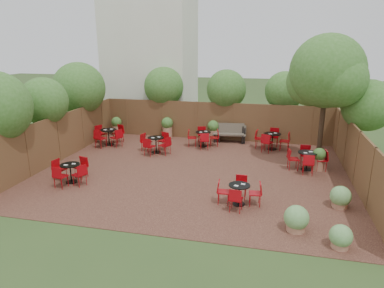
# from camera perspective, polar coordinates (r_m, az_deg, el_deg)

# --- Properties ---
(ground) EXTENTS (80.00, 80.00, 0.00)m
(ground) POSITION_cam_1_polar(r_m,az_deg,el_deg) (14.03, 0.24, -4.53)
(ground) COLOR #354F23
(ground) RESTS_ON ground
(courtyard_paving) EXTENTS (12.00, 10.00, 0.02)m
(courtyard_paving) POSITION_cam_1_polar(r_m,az_deg,el_deg) (14.03, 0.24, -4.49)
(courtyard_paving) COLOR #381E17
(courtyard_paving) RESTS_ON ground
(fence_back) EXTENTS (12.00, 0.08, 2.00)m
(fence_back) POSITION_cam_1_polar(r_m,az_deg,el_deg) (18.46, 3.73, 3.75)
(fence_back) COLOR #4E311D
(fence_back) RESTS_ON ground
(fence_left) EXTENTS (0.08, 10.00, 2.00)m
(fence_left) POSITION_cam_1_polar(r_m,az_deg,el_deg) (16.10, -21.06, 0.83)
(fence_left) COLOR #4E311D
(fence_left) RESTS_ON ground
(fence_right) EXTENTS (0.08, 10.00, 2.00)m
(fence_right) POSITION_cam_1_polar(r_m,az_deg,el_deg) (13.74, 25.46, -2.20)
(fence_right) COLOR #4E311D
(fence_right) RESTS_ON ground
(neighbour_building) EXTENTS (5.00, 4.00, 8.00)m
(neighbour_building) POSITION_cam_1_polar(r_m,az_deg,el_deg) (22.10, -6.68, 13.57)
(neighbour_building) COLOR silver
(neighbour_building) RESTS_ON ground
(overhang_foliage) EXTENTS (15.62, 10.60, 2.61)m
(overhang_foliage) POSITION_cam_1_polar(r_m,az_deg,el_deg) (16.35, -7.87, 8.05)
(overhang_foliage) COLOR #366821
(overhang_foliage) RESTS_ON ground
(courtyard_tree) EXTENTS (2.96, 2.90, 5.34)m
(courtyard_tree) POSITION_cam_1_polar(r_m,az_deg,el_deg) (14.81, 21.19, 10.46)
(courtyard_tree) COLOR black
(courtyard_tree) RESTS_ON courtyard_paving
(park_bench_left) EXTENTS (1.46, 0.63, 0.88)m
(park_bench_left) POSITION_cam_1_polar(r_m,az_deg,el_deg) (18.09, 6.58, 1.69)
(park_bench_left) COLOR brown
(park_bench_left) RESTS_ON courtyard_paving
(park_bench_right) EXTENTS (1.62, 0.68, 0.97)m
(park_bench_right) POSITION_cam_1_polar(r_m,az_deg,el_deg) (18.10, 6.06, 1.88)
(park_bench_right) COLOR brown
(park_bench_right) RESTS_ON courtyard_paving
(bistro_tables) EXTENTS (11.03, 7.93, 0.92)m
(bistro_tables) POSITION_cam_1_polar(r_m,az_deg,el_deg) (15.39, 0.22, -0.85)
(bistro_tables) COLOR black
(bistro_tables) RESTS_ON courtyard_paving
(planters) EXTENTS (10.87, 4.00, 1.13)m
(planters) POSITION_cam_1_polar(r_m,az_deg,el_deg) (17.91, -0.68, 2.06)
(planters) COLOR #9F6B4F
(planters) RESTS_ON courtyard_paving
(low_shrubs) EXTENTS (2.07, 3.01, 0.73)m
(low_shrubs) POSITION_cam_1_polar(r_m,az_deg,el_deg) (10.58, 20.68, -10.77)
(low_shrubs) COLOR #9F6B4F
(low_shrubs) RESTS_ON courtyard_paving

